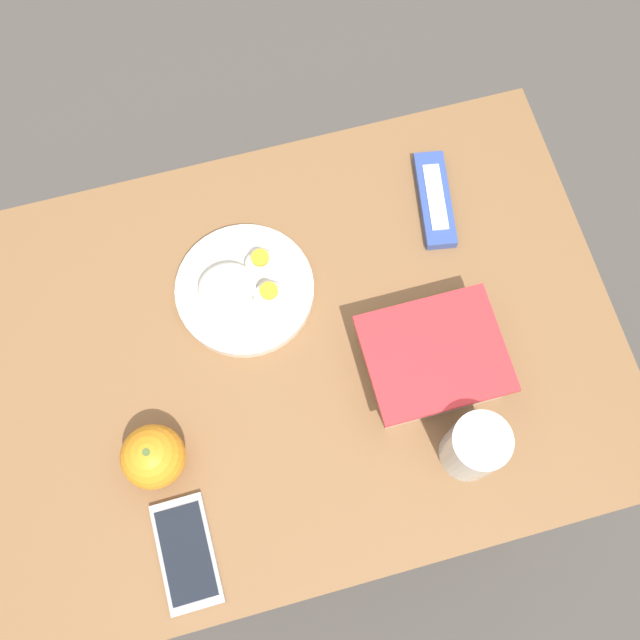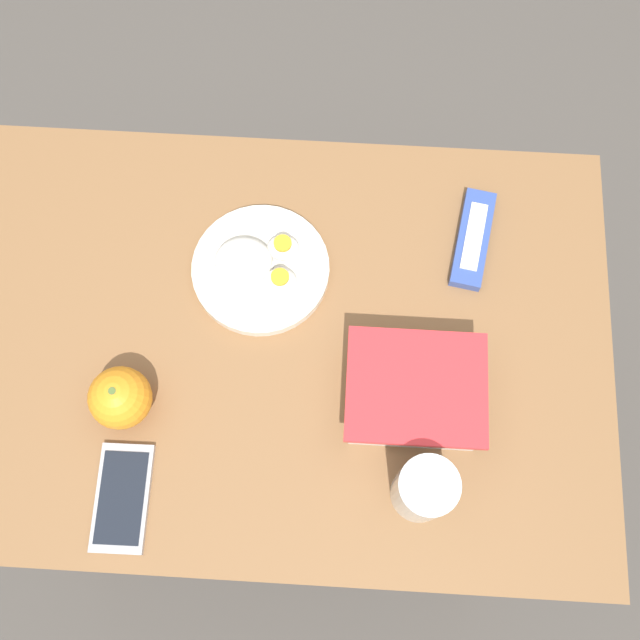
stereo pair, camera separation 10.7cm
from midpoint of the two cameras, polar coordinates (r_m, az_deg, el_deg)
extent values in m
plane|color=#4C4742|center=(1.84, -0.29, -8.65)|extent=(10.00, 10.00, 0.00)
cube|color=brown|center=(1.11, -0.48, -2.17)|extent=(0.98, 0.67, 0.03)
cylinder|color=brown|center=(1.61, 15.95, 2.94)|extent=(0.05, 0.05, 0.74)
cylinder|color=brown|center=(1.63, -15.32, 4.59)|extent=(0.05, 0.05, 0.74)
cylinder|color=brown|center=(1.50, 16.64, -17.57)|extent=(0.05, 0.05, 0.74)
cylinder|color=brown|center=(1.52, -18.38, -15.51)|extent=(0.05, 0.05, 0.74)
cube|color=white|center=(1.06, 10.02, -5.93)|extent=(0.17, 0.14, 0.06)
cube|color=#CCBC84|center=(1.07, 9.94, -6.04)|extent=(0.16, 0.13, 0.04)
cube|color=red|center=(1.02, 10.36, -5.50)|extent=(0.19, 0.16, 0.01)
ellipsoid|color=tan|center=(1.05, 10.10, -5.93)|extent=(0.05, 0.05, 0.02)
sphere|color=orange|center=(1.05, -12.21, -6.27)|extent=(0.09, 0.09, 0.09)
cylinder|color=#4C662D|center=(1.01, -12.69, -5.78)|extent=(0.01, 0.01, 0.00)
cylinder|color=silver|center=(1.12, -1.84, 3.48)|extent=(0.21, 0.21, 0.02)
ellipsoid|color=white|center=(1.09, -3.11, 4.11)|extent=(0.08, 0.07, 0.04)
ellipsoid|color=white|center=(1.11, 0.04, 5.10)|extent=(0.05, 0.04, 0.03)
cylinder|color=#F4A823|center=(1.09, 0.04, 5.45)|extent=(0.03, 0.03, 0.01)
ellipsoid|color=white|center=(1.09, -0.12, 2.55)|extent=(0.05, 0.04, 0.03)
cylinder|color=#F4A823|center=(1.07, -0.12, 2.87)|extent=(0.03, 0.03, 0.01)
cube|color=#334C9E|center=(1.17, 14.14, 5.63)|extent=(0.07, 0.16, 0.02)
cube|color=white|center=(1.16, 14.25, 5.83)|extent=(0.04, 0.11, 0.00)
cube|color=#ADADB2|center=(1.07, -12.04, -13.57)|extent=(0.07, 0.15, 0.01)
cube|color=black|center=(1.06, -12.10, -13.55)|extent=(0.06, 0.12, 0.00)
cylinder|color=silver|center=(1.01, 10.99, -13.04)|extent=(0.08, 0.08, 0.11)
camera|label=1|loc=(0.05, -87.10, 8.72)|focal=42.00mm
camera|label=2|loc=(0.05, 92.90, -8.72)|focal=42.00mm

